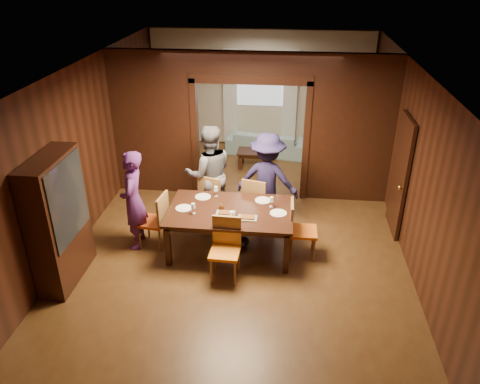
# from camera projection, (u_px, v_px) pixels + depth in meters

# --- Properties ---
(floor) EXTENTS (9.00, 9.00, 0.00)m
(floor) POSITION_uv_depth(u_px,v_px,m) (241.00, 234.00, 8.36)
(floor) COLOR #4A2C14
(floor) RESTS_ON ground
(ceiling) EXTENTS (5.50, 9.00, 0.02)m
(ceiling) POSITION_uv_depth(u_px,v_px,m) (242.00, 71.00, 7.03)
(ceiling) COLOR silver
(ceiling) RESTS_ON room_walls
(room_walls) EXTENTS (5.52, 9.01, 2.90)m
(room_walls) POSITION_uv_depth(u_px,v_px,m) (251.00, 120.00, 9.34)
(room_walls) COLOR black
(room_walls) RESTS_ON floor
(person_purple) EXTENTS (0.48, 0.67, 1.72)m
(person_purple) POSITION_uv_depth(u_px,v_px,m) (133.00, 200.00, 7.67)
(person_purple) COLOR #512263
(person_purple) RESTS_ON floor
(person_grey) EXTENTS (1.06, 0.93, 1.83)m
(person_grey) POSITION_uv_depth(u_px,v_px,m) (209.00, 174.00, 8.45)
(person_grey) COLOR #55565C
(person_grey) RESTS_ON floor
(person_navy) EXTENTS (1.22, 0.83, 1.73)m
(person_navy) POSITION_uv_depth(u_px,v_px,m) (267.00, 179.00, 8.36)
(person_navy) COLOR #1E183E
(person_navy) RESTS_ON floor
(sofa) EXTENTS (2.04, 1.06, 0.57)m
(sofa) POSITION_uv_depth(u_px,v_px,m) (267.00, 142.00, 11.61)
(sofa) COLOR #8AB1B5
(sofa) RESTS_ON floor
(serving_bowl) EXTENTS (0.31, 0.31, 0.08)m
(serving_bowl) POSITION_uv_depth(u_px,v_px,m) (240.00, 204.00, 7.69)
(serving_bowl) COLOR black
(serving_bowl) RESTS_ON dining_table
(dining_table) EXTENTS (2.03, 1.26, 0.76)m
(dining_table) POSITION_uv_depth(u_px,v_px,m) (231.00, 230.00, 7.76)
(dining_table) COLOR black
(dining_table) RESTS_ON floor
(coffee_table) EXTENTS (0.80, 0.50, 0.40)m
(coffee_table) POSITION_uv_depth(u_px,v_px,m) (255.00, 159.00, 10.90)
(coffee_table) COLOR black
(coffee_table) RESTS_ON floor
(chair_left) EXTENTS (0.49, 0.49, 0.97)m
(chair_left) POSITION_uv_depth(u_px,v_px,m) (153.00, 220.00, 7.84)
(chair_left) COLOR #C14612
(chair_left) RESTS_ON floor
(chair_right) EXTENTS (0.45, 0.45, 0.97)m
(chair_right) POSITION_uv_depth(u_px,v_px,m) (303.00, 230.00, 7.57)
(chair_right) COLOR orange
(chair_right) RESTS_ON floor
(chair_far_l) EXTENTS (0.55, 0.55, 0.97)m
(chair_far_l) POSITION_uv_depth(u_px,v_px,m) (215.00, 197.00, 8.57)
(chair_far_l) COLOR orange
(chair_far_l) RESTS_ON floor
(chair_far_r) EXTENTS (0.54, 0.54, 0.97)m
(chair_far_r) POSITION_uv_depth(u_px,v_px,m) (257.00, 201.00, 8.46)
(chair_far_r) COLOR orange
(chair_far_r) RESTS_ON floor
(chair_near) EXTENTS (0.46, 0.46, 0.97)m
(chair_near) POSITION_uv_depth(u_px,v_px,m) (225.00, 251.00, 7.03)
(chair_near) COLOR orange
(chair_near) RESTS_ON floor
(hutch) EXTENTS (0.40, 1.20, 2.00)m
(hutch) POSITION_uv_depth(u_px,v_px,m) (59.00, 221.00, 6.81)
(hutch) COLOR black
(hutch) RESTS_ON floor
(door_right) EXTENTS (0.06, 0.90, 2.10)m
(door_right) POSITION_uv_depth(u_px,v_px,m) (400.00, 176.00, 8.06)
(door_right) COLOR black
(door_right) RESTS_ON floor
(window_far) EXTENTS (1.20, 0.03, 1.30)m
(window_far) POSITION_uv_depth(u_px,v_px,m) (260.00, 80.00, 11.51)
(window_far) COLOR silver
(window_far) RESTS_ON back_wall
(curtain_left) EXTENTS (0.35, 0.06, 2.40)m
(curtain_left) POSITION_uv_depth(u_px,v_px,m) (230.00, 97.00, 11.75)
(curtain_left) COLOR white
(curtain_left) RESTS_ON back_wall
(curtain_right) EXTENTS (0.35, 0.06, 2.40)m
(curtain_right) POSITION_uv_depth(u_px,v_px,m) (290.00, 99.00, 11.61)
(curtain_right) COLOR white
(curtain_right) RESTS_ON back_wall
(plate_left) EXTENTS (0.27, 0.27, 0.01)m
(plate_left) POSITION_uv_depth(u_px,v_px,m) (184.00, 208.00, 7.63)
(plate_left) COLOR silver
(plate_left) RESTS_ON dining_table
(plate_far_l) EXTENTS (0.27, 0.27, 0.01)m
(plate_far_l) POSITION_uv_depth(u_px,v_px,m) (203.00, 197.00, 7.98)
(plate_far_l) COLOR silver
(plate_far_l) RESTS_ON dining_table
(plate_far_r) EXTENTS (0.27, 0.27, 0.01)m
(plate_far_r) POSITION_uv_depth(u_px,v_px,m) (263.00, 200.00, 7.87)
(plate_far_r) COLOR silver
(plate_far_r) RESTS_ON dining_table
(plate_right) EXTENTS (0.27, 0.27, 0.01)m
(plate_right) POSITION_uv_depth(u_px,v_px,m) (278.00, 213.00, 7.48)
(plate_right) COLOR silver
(plate_right) RESTS_ON dining_table
(plate_near) EXTENTS (0.27, 0.27, 0.01)m
(plate_near) POSITION_uv_depth(u_px,v_px,m) (228.00, 223.00, 7.21)
(plate_near) COLOR white
(plate_near) RESTS_ON dining_table
(platter_a) EXTENTS (0.30, 0.20, 0.04)m
(platter_a) POSITION_uv_depth(u_px,v_px,m) (225.00, 213.00, 7.47)
(platter_a) COLOR gray
(platter_a) RESTS_ON dining_table
(platter_b) EXTENTS (0.30, 0.20, 0.04)m
(platter_b) POSITION_uv_depth(u_px,v_px,m) (248.00, 217.00, 7.34)
(platter_b) COLOR gray
(platter_b) RESTS_ON dining_table
(wineglass_left) EXTENTS (0.08, 0.08, 0.18)m
(wineglass_left) POSITION_uv_depth(u_px,v_px,m) (193.00, 209.00, 7.45)
(wineglass_left) COLOR white
(wineglass_left) RESTS_ON dining_table
(wineglass_far) EXTENTS (0.08, 0.08, 0.18)m
(wineglass_far) POSITION_uv_depth(u_px,v_px,m) (216.00, 191.00, 7.98)
(wineglass_far) COLOR silver
(wineglass_far) RESTS_ON dining_table
(wineglass_right) EXTENTS (0.08, 0.08, 0.18)m
(wineglass_right) POSITION_uv_depth(u_px,v_px,m) (272.00, 202.00, 7.64)
(wineglass_right) COLOR silver
(wineglass_right) RESTS_ON dining_table
(tumbler) EXTENTS (0.07, 0.07, 0.14)m
(tumbler) POSITION_uv_depth(u_px,v_px,m) (232.00, 216.00, 7.29)
(tumbler) COLOR silver
(tumbler) RESTS_ON dining_table
(condiment_jar) EXTENTS (0.08, 0.08, 0.11)m
(condiment_jar) POSITION_uv_depth(u_px,v_px,m) (221.00, 207.00, 7.55)
(condiment_jar) COLOR #472710
(condiment_jar) RESTS_ON dining_table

